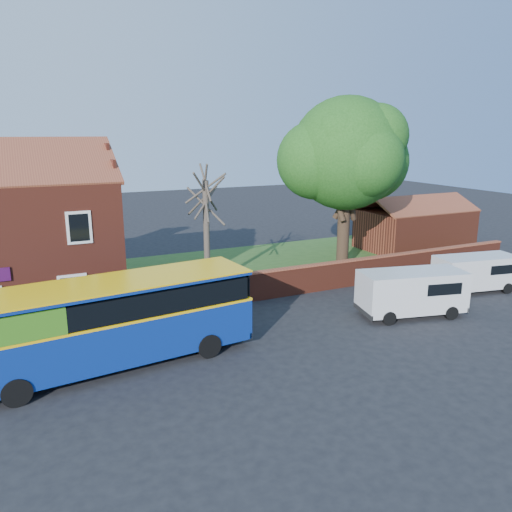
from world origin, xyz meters
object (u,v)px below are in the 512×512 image
bus (100,321)px  van_far (476,272)px  large_tree (346,157)px  van_near (412,291)px

bus → van_far: (20.62, 0.83, -0.76)m
large_tree → bus: bearing=-153.1°
bus → van_near: bus is taller
van_far → large_tree: 10.55m
bus → van_near: 14.65m
bus → large_tree: bearing=20.7°
bus → large_tree: large_tree is taller
van_far → large_tree: bearing=125.6°
bus → large_tree: (16.89, 8.59, 5.34)m
van_near → large_tree: 11.23m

